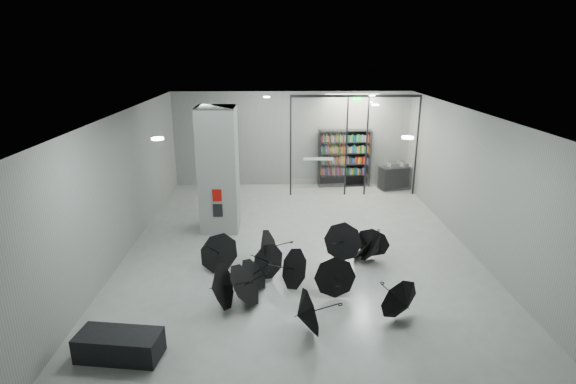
{
  "coord_description": "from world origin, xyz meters",
  "views": [
    {
      "loc": [
        -0.62,
        -11.89,
        5.68
      ],
      "look_at": [
        -0.3,
        1.5,
        1.4
      ],
      "focal_mm": 28.09,
      "sensor_mm": 36.0,
      "label": 1
    }
  ],
  "objects_px": {
    "column": "(219,170)",
    "bookshelf": "(344,158)",
    "bench": "(119,345)",
    "umbrella_cluster": "(298,271)",
    "shop_counter": "(398,178)"
  },
  "relations": [
    {
      "from": "bookshelf",
      "to": "shop_counter",
      "type": "height_order",
      "value": "bookshelf"
    },
    {
      "from": "bench",
      "to": "bookshelf",
      "type": "xyz_separation_m",
      "value": [
        5.91,
        11.24,
        0.96
      ]
    },
    {
      "from": "column",
      "to": "umbrella_cluster",
      "type": "xyz_separation_m",
      "value": [
        2.38,
        -3.72,
        -1.68
      ]
    },
    {
      "from": "shop_counter",
      "to": "bench",
      "type": "bearing_deg",
      "value": -142.06
    },
    {
      "from": "column",
      "to": "bookshelf",
      "type": "height_order",
      "value": "column"
    },
    {
      "from": "bench",
      "to": "column",
      "type": "bearing_deg",
      "value": 87.43
    },
    {
      "from": "column",
      "to": "bookshelf",
      "type": "relative_size",
      "value": 1.65
    },
    {
      "from": "column",
      "to": "shop_counter",
      "type": "bearing_deg",
      "value": 31.49
    },
    {
      "from": "bench",
      "to": "umbrella_cluster",
      "type": "bearing_deg",
      "value": 45.64
    },
    {
      "from": "column",
      "to": "umbrella_cluster",
      "type": "relative_size",
      "value": 0.72
    },
    {
      "from": "column",
      "to": "bench",
      "type": "distance_m",
      "value": 6.83
    },
    {
      "from": "shop_counter",
      "to": "umbrella_cluster",
      "type": "relative_size",
      "value": 0.29
    },
    {
      "from": "bench",
      "to": "bookshelf",
      "type": "relative_size",
      "value": 0.65
    },
    {
      "from": "bench",
      "to": "bookshelf",
      "type": "bearing_deg",
      "value": 70.0
    },
    {
      "from": "column",
      "to": "bookshelf",
      "type": "bearing_deg",
      "value": 45.12
    }
  ]
}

